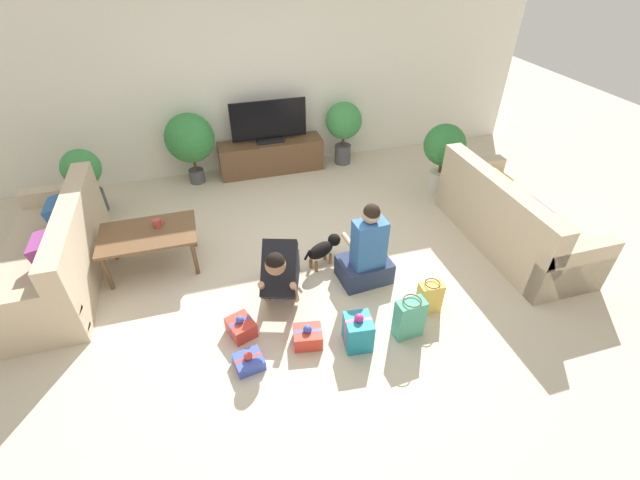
% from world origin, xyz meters
% --- Properties ---
extents(ground_plane, '(16.00, 16.00, 0.00)m').
position_xyz_m(ground_plane, '(0.00, 0.00, 0.00)').
color(ground_plane, beige).
extents(wall_back, '(8.40, 0.06, 2.60)m').
position_xyz_m(wall_back, '(0.00, 2.63, 1.30)').
color(wall_back, white).
rests_on(wall_back, ground_plane).
extents(sofa_left, '(0.83, 1.99, 0.86)m').
position_xyz_m(sofa_left, '(-2.43, 0.54, 0.31)').
color(sofa_left, '#C6B293').
rests_on(sofa_left, ground_plane).
extents(sofa_right, '(0.83, 1.99, 0.86)m').
position_xyz_m(sofa_right, '(2.43, -0.20, 0.31)').
color(sofa_right, '#C6B293').
rests_on(sofa_right, ground_plane).
extents(coffee_table, '(0.98, 0.63, 0.45)m').
position_xyz_m(coffee_table, '(-1.51, 0.50, 0.40)').
color(coffee_table, brown).
rests_on(coffee_table, ground_plane).
extents(tv_console, '(1.53, 0.40, 0.47)m').
position_xyz_m(tv_console, '(0.15, 2.36, 0.24)').
color(tv_console, brown).
rests_on(tv_console, ground_plane).
extents(tv, '(1.08, 0.20, 0.60)m').
position_xyz_m(tv, '(0.15, 2.36, 0.74)').
color(tv, black).
rests_on(tv, tv_console).
extents(potted_plant_corner_left, '(0.47, 0.47, 0.86)m').
position_xyz_m(potted_plant_corner_left, '(-2.29, 1.88, 0.52)').
color(potted_plant_corner_left, '#4C4C51').
rests_on(potted_plant_corner_left, ground_plane).
extents(potted_plant_back_left, '(0.67, 0.67, 1.02)m').
position_xyz_m(potted_plant_back_left, '(-0.96, 2.31, 0.66)').
color(potted_plant_back_left, '#4C4C51').
rests_on(potted_plant_back_left, ground_plane).
extents(potted_plant_corner_right, '(0.55, 0.55, 0.95)m').
position_xyz_m(potted_plant_corner_right, '(2.29, 1.14, 0.62)').
color(potted_plant_corner_right, beige).
rests_on(potted_plant_corner_right, ground_plane).
extents(potted_plant_back_right, '(0.54, 0.54, 0.96)m').
position_xyz_m(potted_plant_back_right, '(1.27, 2.31, 0.63)').
color(potted_plant_back_right, '#4C4C51').
rests_on(potted_plant_back_right, ground_plane).
extents(person_kneeling, '(0.54, 0.85, 0.80)m').
position_xyz_m(person_kneeling, '(-0.28, -0.37, 0.35)').
color(person_kneeling, '#23232D').
rests_on(person_kneeling, ground_plane).
extents(person_sitting, '(0.55, 0.51, 0.96)m').
position_xyz_m(person_sitting, '(0.61, -0.35, 0.34)').
color(person_sitting, '#283351').
rests_on(person_sitting, ground_plane).
extents(dog, '(0.48, 0.29, 0.32)m').
position_xyz_m(dog, '(0.28, 0.02, 0.21)').
color(dog, black).
rests_on(dog, ground_plane).
extents(gift_box_a, '(0.29, 0.26, 0.22)m').
position_xyz_m(gift_box_a, '(-0.18, -1.01, 0.08)').
color(gift_box_a, red).
rests_on(gift_box_a, ground_plane).
extents(gift_box_b, '(0.27, 0.25, 0.16)m').
position_xyz_m(gift_box_b, '(-0.73, -1.11, 0.05)').
color(gift_box_b, '#3D51BC').
rests_on(gift_box_b, ground_plane).
extents(gift_box_c, '(0.28, 0.31, 0.22)m').
position_xyz_m(gift_box_c, '(-0.74, -0.73, 0.08)').
color(gift_box_c, red).
rests_on(gift_box_c, ground_plane).
extents(gift_box_d, '(0.26, 0.27, 0.37)m').
position_xyz_m(gift_box_d, '(0.24, -1.14, 0.16)').
color(gift_box_d, teal).
rests_on(gift_box_d, ground_plane).
extents(gift_bag_a, '(0.27, 0.18, 0.43)m').
position_xyz_m(gift_bag_a, '(0.72, -1.16, 0.21)').
color(gift_bag_a, '#4CA384').
rests_on(gift_bag_a, ground_plane).
extents(gift_bag_b, '(0.23, 0.15, 0.35)m').
position_xyz_m(gift_bag_b, '(1.05, -0.94, 0.17)').
color(gift_bag_b, '#E5B74C').
rests_on(gift_bag_b, ground_plane).
extents(mug, '(0.12, 0.08, 0.09)m').
position_xyz_m(mug, '(-1.40, 0.58, 0.50)').
color(mug, '#B23D38').
rests_on(mug, coffee_table).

